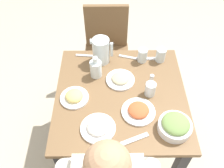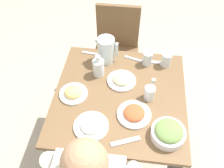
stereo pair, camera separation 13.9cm
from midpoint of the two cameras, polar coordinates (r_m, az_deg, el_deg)
The scene contains 18 objects.
ground_plane at distance 2.21m, azimuth 3.20°, elevation -14.31°, with size 8.00×8.00×0.00m, color #B7AD99.
dining_table at distance 1.70m, azimuth 4.06°, elevation -5.36°, with size 0.85×0.85×0.72m.
chair_far at distance 2.27m, azimuth 2.82°, elevation 8.25°, with size 0.40×0.40×0.86m.
water_pitcher at distance 1.74m, azimuth 0.96°, elevation 7.85°, with size 0.16×0.12×0.19m.
salad_bowl at distance 1.44m, azimuth 15.72°, elevation -10.93°, with size 0.19×0.19×0.09m.
plate_beans at distance 1.66m, azimuth 4.76°, elevation 0.82°, with size 0.19×0.19×0.04m.
plate_rice_curry at distance 1.50m, azimuth 7.83°, elevation -6.93°, with size 0.21×0.21×0.05m.
plate_fries at distance 1.58m, azimuth -6.49°, elevation -2.12°, with size 0.18×0.18×0.06m.
plate_yoghurt at distance 1.44m, azimuth -2.10°, elevation -9.71°, with size 0.21×0.21×0.05m.
water_glass_far_left at distance 1.77m, azimuth 10.48°, elevation 5.75°, with size 0.07×0.07×0.10m, color silver.
water_glass_center at distance 1.79m, azimuth 14.66°, elevation 5.37°, with size 0.07×0.07×0.10m, color silver.
water_glass_near_right at distance 1.56m, azimuth 11.21°, elevation -2.21°, with size 0.07×0.07×0.10m, color silver.
oil_carafe at distance 1.67m, azimuth -0.78°, elevation 3.64°, with size 0.08×0.08×0.16m.
salt_shaker at distance 1.66m, azimuth 11.93°, elevation 0.30°, with size 0.03×0.03×0.05m.
fork_near at distance 1.82m, azimuth 11.78°, elevation 4.88°, with size 0.17×0.03×0.01m, color silver.
knife_near at distance 1.82m, azimuth 7.89°, elevation 5.49°, with size 0.18×0.02×0.01m, color silver.
fork_far at distance 1.41m, azimuth 6.03°, elevation -13.25°, with size 0.17×0.03×0.01m, color silver.
knife_far at distance 1.85m, azimuth -2.04°, elevation 6.92°, with size 0.18×0.02×0.01m, color silver.
Camera 2 is at (0.07, -0.98, 1.97)m, focal length 39.43 mm.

